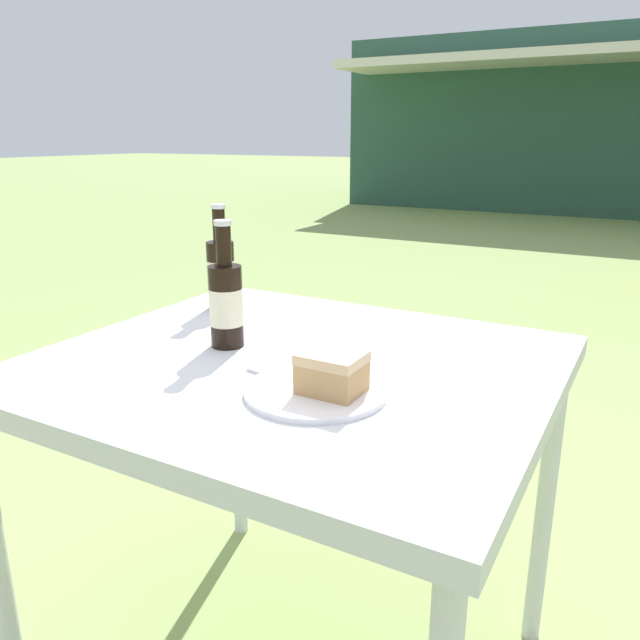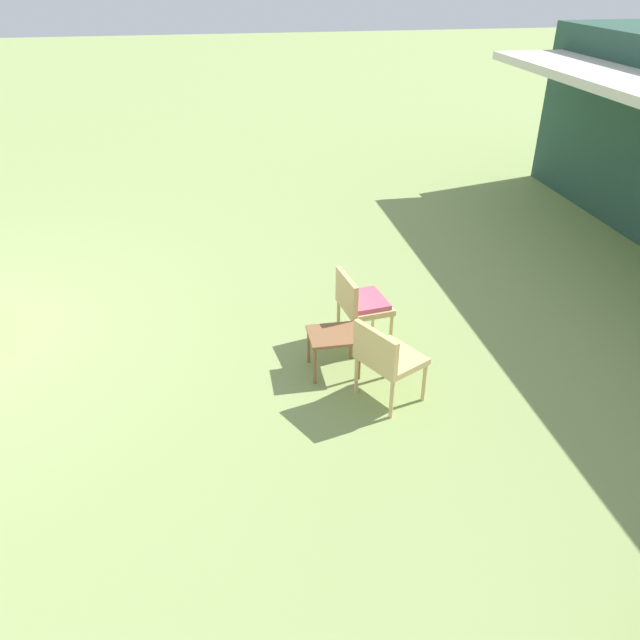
% 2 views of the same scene
% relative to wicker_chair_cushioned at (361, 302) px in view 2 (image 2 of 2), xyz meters
% --- Properties ---
extents(wicker_chair_cushioned, '(0.58, 0.53, 0.78)m').
position_rel_wicker_chair_cushioned_xyz_m(wicker_chair_cushioned, '(0.00, 0.00, 0.00)').
color(wicker_chair_cushioned, tan).
rests_on(wicker_chair_cushioned, ground_plane).
extents(wicker_chair_plain, '(0.68, 0.65, 0.78)m').
position_rel_wicker_chair_cushioned_xyz_m(wicker_chair_plain, '(1.02, -0.01, -0.00)').
color(wicker_chair_plain, tan).
rests_on(wicker_chair_plain, ground_plane).
extents(garden_side_table, '(0.42, 0.48, 0.42)m').
position_rel_wicker_chair_cushioned_xyz_m(garden_side_table, '(0.48, -0.38, -0.11)').
color(garden_side_table, brown).
rests_on(garden_side_table, ground_plane).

